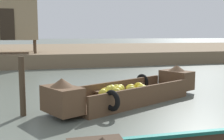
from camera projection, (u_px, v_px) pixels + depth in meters
ground_plane at (109, 77)px, 13.11m from camera, size 300.00×300.00×0.00m
riverbank_strip at (69, 52)px, 26.20m from camera, size 160.00×20.00×0.83m
banana_boat at (129, 91)px, 8.02m from camera, size 5.07×3.10×0.94m
stilt_house_mid_right at (8, 15)px, 17.30m from camera, size 4.12×3.29×4.52m
mooring_post at (22, 86)px, 6.65m from camera, size 0.14×0.14×1.44m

